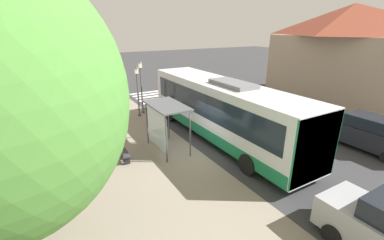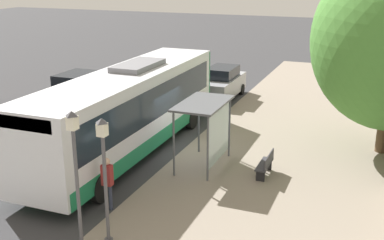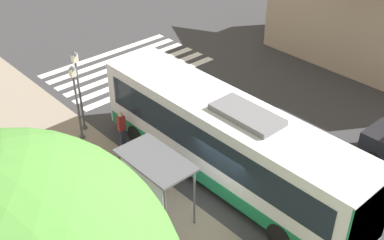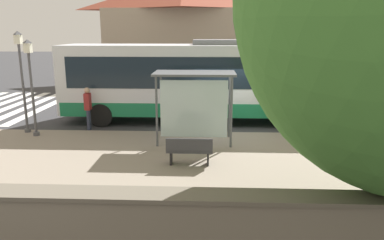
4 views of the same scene
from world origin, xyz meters
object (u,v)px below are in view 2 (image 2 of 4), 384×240
bus_shelter (207,114)px  bus (129,109)px  pedestrian (107,179)px  street_lamp_far (105,171)px  parked_car_behind_bus (222,83)px  bench (266,164)px  parked_car_far_lane (75,90)px  street_lamp_near (76,171)px

bus_shelter → bus: bearing=-4.4°
pedestrian → street_lamp_far: size_ratio=0.48×
bus → parked_car_behind_bus: size_ratio=2.82×
pedestrian → bench: pedestrian is taller
bench → parked_car_behind_bus: parked_car_behind_bus is taller
bus → parked_car_behind_bus: bus is taller
parked_car_far_lane → bus_shelter: bearing=151.1°
bus → bench: size_ratio=8.79×
pedestrian → parked_car_behind_bus: size_ratio=0.40×
bus → bus_shelter: bus is taller
bus_shelter → street_lamp_far: (0.67, 6.22, 0.10)m
parked_car_behind_bus → street_lamp_far: bearing=96.9°
street_lamp_near → parked_car_behind_bus: street_lamp_near is taller
bus_shelter → pedestrian: bearing=68.8°
bus_shelter → pedestrian: bus_shelter is taller
pedestrian → parked_car_behind_bus: 14.39m
pedestrian → street_lamp_far: street_lamp_far is taller
bench → street_lamp_near: 7.85m
pedestrian → street_lamp_near: bearing=103.5°
street_lamp_near → street_lamp_far: (-0.49, -0.58, -0.17)m
bus_shelter → parked_car_behind_bus: (2.63, -9.91, -1.20)m
pedestrian → street_lamp_near: 2.77m
bus → parked_car_far_lane: size_ratio=2.71×
bus_shelter → parked_car_far_lane: bus_shelter is taller
pedestrian → bus_shelter: bearing=-111.2°
parked_car_behind_bus → pedestrian: bearing=93.6°
bus_shelter → bench: 2.88m
bus_shelter → street_lamp_far: size_ratio=0.78×
bus → bus_shelter: size_ratio=4.29×
bench → bus_shelter: bearing=-1.5°
bus → pedestrian: size_ratio=7.01×
bus_shelter → parked_car_far_lane: size_ratio=0.63×
bench → parked_car_behind_bus: size_ratio=0.32×
bus_shelter → pedestrian: (1.73, 4.46, -1.07)m
bus → bench: bearing=176.8°
street_lamp_near → bus_shelter: bearing=-99.7°
bus → bus_shelter: bearing=175.6°
pedestrian → parked_car_behind_bus: (0.91, -14.36, -0.12)m
bench → parked_car_behind_bus: (4.99, -9.97, 0.45)m
bench → street_lamp_far: size_ratio=0.38×
bench → street_lamp_near: street_lamp_near is taller
parked_car_far_lane → bench: bearing=155.8°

